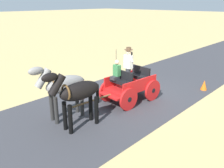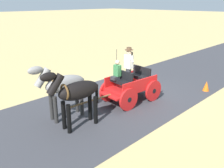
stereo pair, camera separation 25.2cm
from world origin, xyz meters
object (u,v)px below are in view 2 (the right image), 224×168
object	(u,v)px
horse_drawn_carriage	(130,84)
traffic_cone	(206,86)
horse_near_side	(76,92)
horse_off_side	(63,86)

from	to	relation	value
horse_drawn_carriage	traffic_cone	world-z (taller)	horse_drawn_carriage
horse_near_side	traffic_cone	size ratio (longest dim) A/B	4.42
horse_near_side	traffic_cone	world-z (taller)	horse_near_side
horse_near_side	traffic_cone	bearing A→B (deg)	-103.61
horse_near_side	traffic_cone	distance (m)	7.06
horse_drawn_carriage	horse_off_side	xyz separation A→B (m)	(0.71, 2.98, 0.51)
horse_drawn_carriage	horse_near_side	xyz separation A→B (m)	(-0.21, 3.06, 0.51)
horse_off_side	traffic_cone	size ratio (longest dim) A/B	4.42
horse_drawn_carriage	traffic_cone	distance (m)	4.20
traffic_cone	horse_off_side	bearing A→B (deg)	69.10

